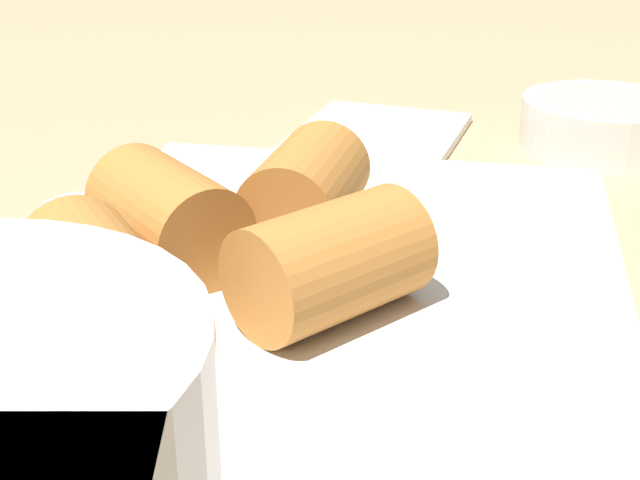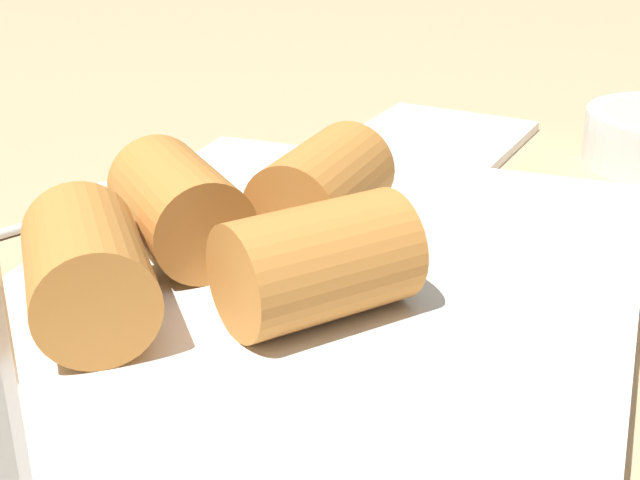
# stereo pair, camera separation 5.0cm
# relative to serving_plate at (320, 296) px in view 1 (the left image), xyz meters

# --- Properties ---
(table_surface) EXTENTS (1.80, 1.40, 0.02)m
(table_surface) POSITION_rel_serving_plate_xyz_m (-0.01, 0.01, -0.02)
(table_surface) COLOR tan
(table_surface) RESTS_ON ground
(serving_plate) EXTENTS (0.31, 0.24, 0.01)m
(serving_plate) POSITION_rel_serving_plate_xyz_m (0.00, 0.00, 0.00)
(serving_plate) COLOR white
(serving_plate) RESTS_ON table_surface
(roll_front_left) EXTENTS (0.08, 0.05, 0.04)m
(roll_front_left) POSITION_rel_serving_plate_xyz_m (-0.05, -0.01, 0.03)
(roll_front_left) COLOR #B77533
(roll_front_left) RESTS_ON serving_plate
(roll_front_right) EXTENTS (0.08, 0.08, 0.04)m
(roll_front_right) POSITION_rel_serving_plate_xyz_m (0.06, -0.07, 0.03)
(roll_front_right) COLOR #B77533
(roll_front_right) RESTS_ON serving_plate
(roll_back_left) EXTENTS (0.08, 0.08, 0.04)m
(roll_back_left) POSITION_rel_serving_plate_xyz_m (0.02, 0.01, 0.03)
(roll_back_left) COLOR #B77533
(roll_back_left) RESTS_ON serving_plate
(roll_back_right) EXTENTS (0.08, 0.08, 0.04)m
(roll_back_right) POSITION_rel_serving_plate_xyz_m (-0.01, -0.07, 0.03)
(roll_back_right) COLOR #B77533
(roll_back_right) RESTS_ON serving_plate
(dipping_bowl_near) EXTENTS (0.10, 0.10, 0.03)m
(dipping_bowl_near) POSITION_rel_serving_plate_xyz_m (-0.24, 0.13, 0.01)
(dipping_bowl_near) COLOR silver
(dipping_bowl_near) RESTS_ON table_surface
(spoon) EXTENTS (0.16, 0.09, 0.01)m
(spoon) POSITION_rel_serving_plate_xyz_m (-0.06, -0.15, -0.00)
(spoon) COLOR silver
(spoon) RESTS_ON table_surface
(napkin) EXTENTS (0.13, 0.11, 0.01)m
(napkin) POSITION_rel_serving_plate_xyz_m (-0.23, -0.01, -0.00)
(napkin) COLOR white
(napkin) RESTS_ON table_surface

